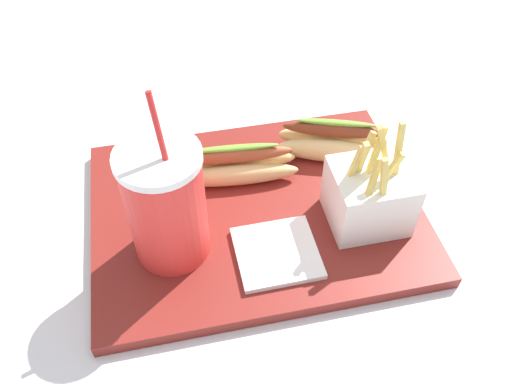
{
  "coord_description": "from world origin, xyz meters",
  "views": [
    {
      "loc": [
        -0.1,
        -0.49,
        0.59
      ],
      "look_at": [
        0.0,
        0.0,
        0.05
      ],
      "focal_mm": 37.21,
      "sensor_mm": 36.0,
      "label": 1
    }
  ],
  "objects_px": {
    "napkin_stack": "(277,253)",
    "fries_basket": "(369,195)",
    "soda_cup": "(166,204)",
    "ketchup_cup_1": "(146,191)",
    "hot_dog_2": "(333,141)",
    "hot_dog_1": "(234,165)"
  },
  "relations": [
    {
      "from": "hot_dog_2",
      "to": "soda_cup",
      "type": "bearing_deg",
      "value": -153.41
    },
    {
      "from": "fries_basket",
      "to": "ketchup_cup_1",
      "type": "height_order",
      "value": "fries_basket"
    },
    {
      "from": "soda_cup",
      "to": "hot_dog_1",
      "type": "bearing_deg",
      "value": 47.44
    },
    {
      "from": "fries_basket",
      "to": "hot_dog_1",
      "type": "relative_size",
      "value": 0.86
    },
    {
      "from": "hot_dog_1",
      "to": "napkin_stack",
      "type": "height_order",
      "value": "hot_dog_1"
    },
    {
      "from": "napkin_stack",
      "to": "fries_basket",
      "type": "bearing_deg",
      "value": 15.35
    },
    {
      "from": "hot_dog_1",
      "to": "napkin_stack",
      "type": "relative_size",
      "value": 1.8
    },
    {
      "from": "soda_cup",
      "to": "hot_dog_2",
      "type": "xyz_separation_m",
      "value": [
        0.26,
        0.13,
        -0.06
      ]
    },
    {
      "from": "soda_cup",
      "to": "hot_dog_2",
      "type": "bearing_deg",
      "value": 26.59
    },
    {
      "from": "soda_cup",
      "to": "hot_dog_1",
      "type": "distance_m",
      "value": 0.17
    },
    {
      "from": "fries_basket",
      "to": "hot_dog_2",
      "type": "height_order",
      "value": "fries_basket"
    },
    {
      "from": "ketchup_cup_1",
      "to": "napkin_stack",
      "type": "height_order",
      "value": "ketchup_cup_1"
    },
    {
      "from": "fries_basket",
      "to": "hot_dog_2",
      "type": "distance_m",
      "value": 0.14
    },
    {
      "from": "ketchup_cup_1",
      "to": "napkin_stack",
      "type": "relative_size",
      "value": 0.35
    },
    {
      "from": "soda_cup",
      "to": "fries_basket",
      "type": "distance_m",
      "value": 0.27
    },
    {
      "from": "soda_cup",
      "to": "ketchup_cup_1",
      "type": "relative_size",
      "value": 6.62
    },
    {
      "from": "hot_dog_1",
      "to": "hot_dog_2",
      "type": "xyz_separation_m",
      "value": [
        0.16,
        0.02,
        0.0
      ]
    },
    {
      "from": "fries_basket",
      "to": "ketchup_cup_1",
      "type": "distance_m",
      "value": 0.31
    },
    {
      "from": "hot_dog_1",
      "to": "ketchup_cup_1",
      "type": "distance_m",
      "value": 0.13
    },
    {
      "from": "hot_dog_2",
      "to": "ketchup_cup_1",
      "type": "relative_size",
      "value": 4.84
    },
    {
      "from": "ketchup_cup_1",
      "to": "hot_dog_2",
      "type": "bearing_deg",
      "value": 6.24
    },
    {
      "from": "soda_cup",
      "to": "napkin_stack",
      "type": "xyz_separation_m",
      "value": [
        0.13,
        -0.04,
        -0.08
      ]
    }
  ]
}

